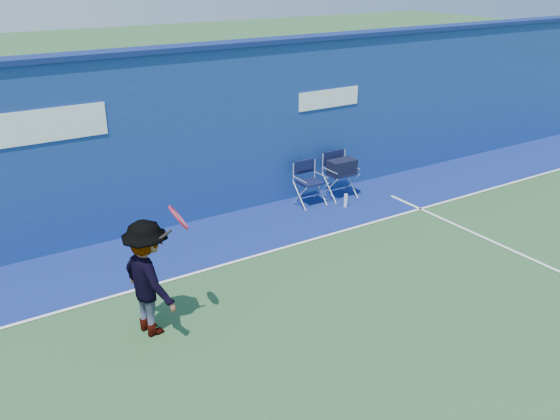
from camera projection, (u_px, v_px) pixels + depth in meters
ground at (333, 388)px, 6.54m from camera, size 80.00×80.00×0.00m
stadium_wall at (150, 141)px, 9.98m from camera, size 24.00×0.50×3.08m
out_of_bounds_strip at (182, 248)px, 9.73m from camera, size 24.00×1.80×0.01m
court_lines at (302, 359)px, 7.00m from camera, size 24.00×12.00×0.01m
directors_chair_left at (310, 191)px, 11.39m from camera, size 0.50×0.46×0.85m
directors_chair_right at (340, 179)px, 11.70m from camera, size 0.54×0.49×0.91m
water_bottle at (346, 201)px, 11.31m from camera, size 0.07×0.07×0.26m
tennis_player at (149, 278)px, 7.27m from camera, size 0.92×1.07×1.69m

